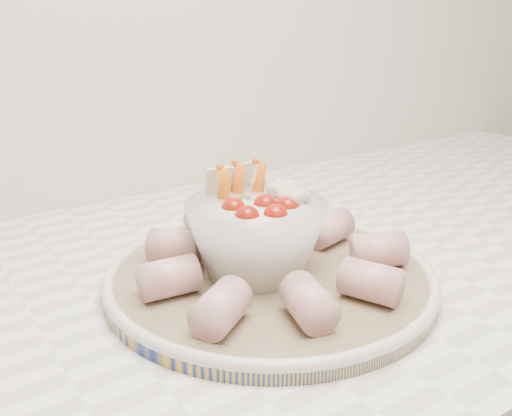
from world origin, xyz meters
TOP-DOWN VIEW (x-y plane):
  - serving_platter at (0.16, 1.40)m, footprint 0.42×0.42m
  - veggie_bowl at (0.15, 1.40)m, footprint 0.14×0.14m
  - cured_meat_rolls at (0.16, 1.40)m, footprint 0.27×0.27m

SIDE VIEW (x-z plane):
  - serving_platter at x=0.16m, z-range 0.92..0.94m
  - cured_meat_rolls at x=0.16m, z-range 0.94..0.97m
  - veggie_bowl at x=0.15m, z-range 0.92..1.03m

